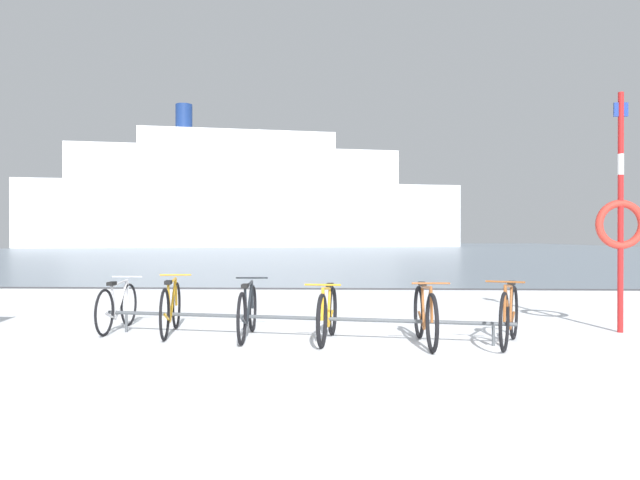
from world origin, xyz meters
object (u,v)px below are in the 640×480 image
at_px(bicycle_2, 248,311).
at_px(rescue_post, 621,218).
at_px(bicycle_0, 117,306).
at_px(bicycle_4, 425,316).
at_px(bicycle_3, 327,314).
at_px(bicycle_1, 171,308).
at_px(bicycle_5, 509,315).
at_px(ferry_ship, 244,200).

distance_m(bicycle_2, rescue_post, 5.49).
bearing_deg(bicycle_0, bicycle_4, -12.82).
bearing_deg(bicycle_3, bicycle_0, 166.38).
distance_m(bicycle_1, bicycle_2, 1.17).
bearing_deg(bicycle_0, bicycle_2, -15.23).
height_order(bicycle_5, ferry_ship, ferry_ship).
relative_size(bicycle_1, ferry_ship, 0.03).
xyz_separation_m(bicycle_1, bicycle_4, (3.48, -0.71, 0.00)).
xyz_separation_m(bicycle_0, bicycle_1, (0.88, -0.28, 0.02)).
bearing_deg(bicycle_4, bicycle_5, 1.62).
distance_m(bicycle_3, ferry_ship, 76.28).
xyz_separation_m(bicycle_3, bicycle_5, (2.32, -0.21, 0.03)).
relative_size(bicycle_2, bicycle_5, 1.11).
relative_size(bicycle_1, bicycle_2, 0.98).
bearing_deg(bicycle_0, bicycle_5, -10.05).
bearing_deg(bicycle_3, bicycle_4, -10.81).
bearing_deg(bicycle_1, bicycle_3, -12.01).
bearing_deg(bicycle_3, bicycle_5, -5.14).
relative_size(bicycle_1, bicycle_5, 1.10).
bearing_deg(ferry_ship, bicycle_2, -80.43).
height_order(bicycle_4, bicycle_5, bicycle_5).
xyz_separation_m(bicycle_0, bicycle_4, (4.36, -0.99, 0.02)).
relative_size(bicycle_0, ferry_ship, 0.03).
relative_size(bicycle_0, bicycle_2, 0.92).
xyz_separation_m(bicycle_1, rescue_post, (6.43, 0.42, 1.28)).
distance_m(bicycle_2, ferry_ship, 75.89).
bearing_deg(bicycle_5, bicycle_3, 174.86).
bearing_deg(rescue_post, ferry_ship, 103.59).
height_order(bicycle_1, bicycle_5, bicycle_5).
distance_m(bicycle_1, rescue_post, 6.57).
height_order(bicycle_5, rescue_post, rescue_post).
distance_m(bicycle_0, bicycle_1, 0.92).
height_order(bicycle_1, bicycle_4, bicycle_4).
bearing_deg(bicycle_2, bicycle_4, -10.72).
relative_size(bicycle_0, rescue_post, 0.47).
xyz_separation_m(bicycle_2, ferry_ship, (-12.57, 74.59, 6.16)).
height_order(bicycle_0, rescue_post, rescue_post).
bearing_deg(bicycle_2, bicycle_1, 166.66).
relative_size(bicycle_4, rescue_post, 0.50).
bearing_deg(bicycle_3, bicycle_1, 167.99).
relative_size(rescue_post, ferry_ship, 0.06).
bearing_deg(rescue_post, bicycle_0, -178.90).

